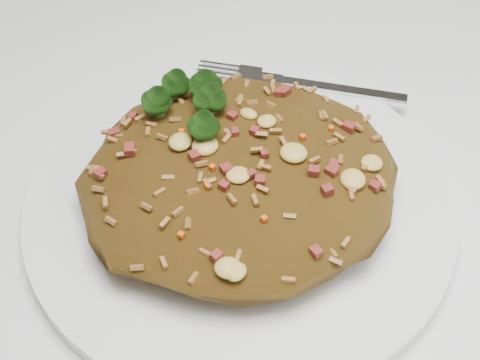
% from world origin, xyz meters
% --- Properties ---
extents(plate, '(0.28, 0.28, 0.01)m').
position_xyz_m(plate, '(0.04, 0.07, 0.76)').
color(plate, white).
rests_on(plate, dining_table).
extents(fried_rice, '(0.20, 0.18, 0.06)m').
position_xyz_m(fried_rice, '(0.04, 0.08, 0.79)').
color(fried_rice, brown).
rests_on(fried_rice, plate).
extents(fork, '(0.15, 0.10, 0.00)m').
position_xyz_m(fork, '(0.12, 0.16, 0.77)').
color(fork, silver).
rests_on(fork, plate).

